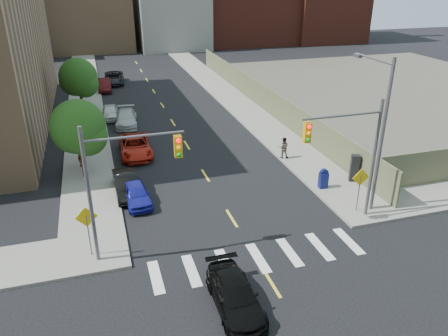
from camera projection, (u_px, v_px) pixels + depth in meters
ground at (290, 314)px, 18.16m from camera, size 160.00×160.00×0.00m
sidewalk_nw at (85, 88)px, 52.21m from camera, size 3.50×73.00×0.15m
sidewalk_ne at (210, 80)px, 56.30m from camera, size 3.50×73.00×0.15m
fence_north at (261, 96)px, 44.55m from camera, size 0.12×44.00×2.50m
gravel_lot at (400, 90)px, 51.66m from camera, size 36.00×42.00×0.06m
bg_bldg_midwest at (87, 4)px, 76.14m from camera, size 14.00×16.00×15.00m
bg_bldg_center at (170, 18)px, 79.13m from camera, size 12.00×16.00×10.00m
signal_nw at (121, 175)px, 19.93m from camera, size 4.59×0.30×7.00m
signal_ne at (351, 146)px, 23.09m from camera, size 4.59×0.30×7.00m
streetlight_ne at (379, 125)px, 24.17m from camera, size 0.25×3.70×9.00m
warn_sign_nw at (87, 223)px, 20.93m from camera, size 1.06×0.06×2.83m
warn_sign_ne at (360, 182)px, 24.89m from camera, size 1.06×0.06×2.83m
warn_sign_midwest at (84, 131)px, 32.69m from camera, size 1.06×0.06×2.83m
tree_west_near at (78, 130)px, 28.57m from camera, size 3.66×3.64×5.52m
tree_west_far at (79, 80)px, 41.63m from camera, size 3.66×3.64×5.52m
parked_car_blue at (136, 194)px, 26.55m from camera, size 1.76×3.76×1.24m
parked_car_black at (126, 184)px, 27.61m from camera, size 1.52×4.08×1.33m
parked_car_red at (135, 146)px, 33.45m from camera, size 2.47×5.16×1.42m
parked_car_silver at (126, 118)px, 39.86m from camera, size 2.31×4.78×1.34m
parked_car_white at (110, 112)px, 41.66m from camera, size 1.69×3.78×1.26m
parked_car_maroon at (104, 85)px, 51.17m from camera, size 1.49×4.26×1.40m
parked_car_grey at (114, 78)px, 54.34m from camera, size 2.80×5.38×1.45m
black_sedan at (235, 295)px, 18.28m from camera, size 1.78×4.34×1.26m
mailbox at (323, 179)px, 28.07m from camera, size 0.56×0.44×1.33m
payphone at (354, 168)px, 28.91m from camera, size 0.68×0.63×1.85m
pedestrian_west at (81, 153)px, 31.14m from camera, size 0.68×0.81×1.88m
pedestrian_east at (284, 148)px, 32.50m from camera, size 0.96×0.87×1.61m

